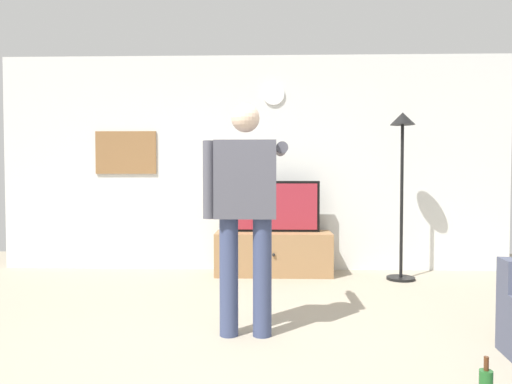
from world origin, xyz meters
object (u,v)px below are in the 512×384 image
(tv_stand, at_px, (273,253))
(person_standing_nearer_lamp, at_px, (246,204))
(television, at_px, (273,206))
(floor_lamp, at_px, (402,160))
(framed_picture, at_px, (126,153))
(wall_clock, at_px, (273,94))

(tv_stand, bearing_deg, person_standing_nearer_lamp, -95.94)
(tv_stand, height_order, television, television)
(floor_lamp, bearing_deg, framed_picture, 170.89)
(tv_stand, distance_m, television, 0.57)
(television, bearing_deg, floor_lamp, -11.05)
(television, xyz_separation_m, person_standing_nearer_lamp, (-0.23, -2.22, 0.17))
(tv_stand, distance_m, person_standing_nearer_lamp, 2.31)
(wall_clock, height_order, person_standing_nearer_lamp, wall_clock)
(television, bearing_deg, wall_clock, 90.00)
(tv_stand, relative_size, wall_clock, 5.12)
(tv_stand, distance_m, framed_picture, 2.26)
(wall_clock, height_order, framed_picture, wall_clock)
(television, relative_size, floor_lamp, 0.58)
(television, bearing_deg, tv_stand, -90.00)
(tv_stand, relative_size, television, 1.25)
(tv_stand, height_order, floor_lamp, floor_lamp)
(floor_lamp, bearing_deg, wall_clock, 160.10)
(tv_stand, height_order, wall_clock, wall_clock)
(television, bearing_deg, framed_picture, 172.43)
(wall_clock, relative_size, person_standing_nearer_lamp, 0.16)
(floor_lamp, relative_size, person_standing_nearer_lamp, 1.11)
(tv_stand, xyz_separation_m, framed_picture, (-1.87, 0.30, 1.23))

